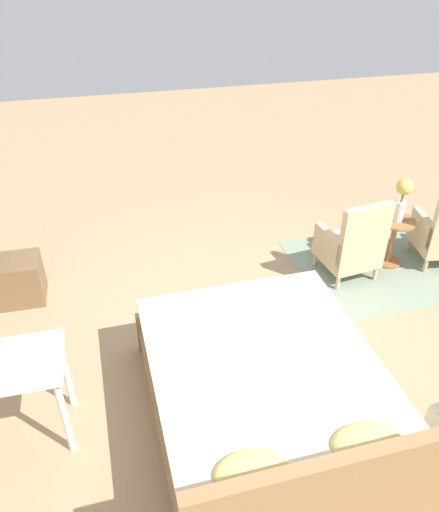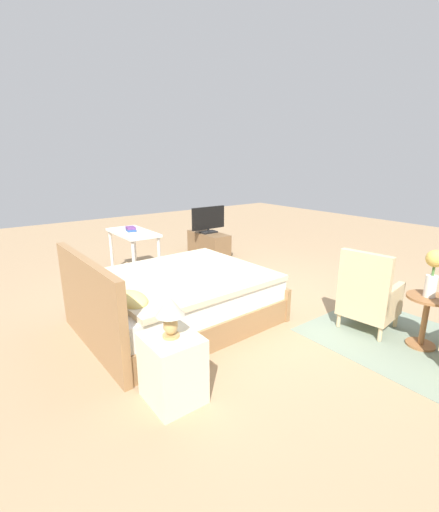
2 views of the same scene
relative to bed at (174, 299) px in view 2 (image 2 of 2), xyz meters
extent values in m
plane|color=#A38460|center=(-0.07, -0.98, -0.30)|extent=(16.00, 16.00, 0.00)
cube|color=gray|center=(-1.99, -1.70, -0.29)|extent=(2.10, 1.50, 0.01)
cube|color=#997047|center=(0.00, -0.05, -0.16)|extent=(1.68, 2.12, 0.28)
cube|color=white|center=(0.00, -0.05, 0.10)|extent=(1.61, 2.04, 0.24)
cube|color=beige|center=(0.00, -0.13, 0.25)|extent=(1.66, 1.87, 0.06)
cube|color=#997047|center=(-0.03, 0.95, 0.18)|extent=(1.65, 0.13, 0.96)
cube|color=#997047|center=(0.03, -1.06, -0.10)|extent=(1.65, 0.11, 0.40)
ellipsoid|color=#DBC670|center=(-0.38, 0.67, 0.29)|extent=(0.45, 0.29, 0.14)
ellipsoid|color=#DBC670|center=(0.35, 0.69, 0.29)|extent=(0.45, 0.29, 0.14)
cylinder|color=#CCB284|center=(-1.63, -1.96, -0.21)|extent=(0.04, 0.04, 0.16)
cylinder|color=#CCB284|center=(-1.17, -1.89, -0.21)|extent=(0.04, 0.04, 0.16)
cylinder|color=#CCB284|center=(-1.69, -1.50, -0.21)|extent=(0.04, 0.04, 0.16)
cylinder|color=#CCB284|center=(-1.23, -1.44, -0.21)|extent=(0.04, 0.04, 0.16)
cube|color=#CCB284|center=(-1.43, -1.70, -0.07)|extent=(0.61, 0.61, 0.12)
cube|color=#A3B7CC|center=(-1.43, -1.70, 0.04)|extent=(0.56, 0.56, 0.10)
cube|color=#CCB284|center=(-1.46, -1.47, 0.31)|extent=(0.55, 0.15, 0.64)
cube|color=#CCB284|center=(-1.66, -1.73, 0.12)|extent=(0.14, 0.52, 0.26)
cube|color=#CCB284|center=(-1.20, -1.67, 0.12)|extent=(0.14, 0.52, 0.26)
cylinder|color=#936038|center=(-1.99, -1.76, -0.29)|extent=(0.28, 0.28, 0.03)
cylinder|color=#936038|center=(-1.99, -1.76, -0.03)|extent=(0.06, 0.06, 0.49)
cylinder|color=#936038|center=(-1.99, -1.76, 0.23)|extent=(0.40, 0.40, 0.02)
cylinder|color=silver|center=(-1.99, -1.76, 0.36)|extent=(0.11, 0.11, 0.22)
cylinder|color=#477538|center=(-1.99, -1.76, 0.52)|extent=(0.02, 0.02, 0.10)
sphere|color=#E0B251|center=(-1.99, -1.76, 0.64)|extent=(0.17, 0.17, 0.17)
cube|color=beige|center=(-1.16, 0.68, -0.02)|extent=(0.44, 0.40, 0.55)
cube|color=#B3AB8E|center=(-1.16, 0.48, 0.09)|extent=(0.37, 0.01, 0.09)
cylinder|color=tan|center=(-1.16, 0.68, 0.26)|extent=(0.13, 0.13, 0.02)
ellipsoid|color=tan|center=(-1.16, 0.68, 0.35)|extent=(0.11, 0.11, 0.16)
cone|color=beige|center=(-1.16, 0.68, 0.51)|extent=(0.22, 0.22, 0.15)
cube|color=brown|center=(2.18, -2.04, -0.07)|extent=(0.96, 0.40, 0.46)
cube|color=black|center=(2.18, -2.04, 0.18)|extent=(0.20, 0.32, 0.03)
cylinder|color=black|center=(2.18, -2.04, 0.22)|extent=(0.04, 0.04, 0.05)
cube|color=black|center=(2.18, -2.04, 0.46)|extent=(0.05, 0.75, 0.44)
cube|color=black|center=(2.20, -2.04, 0.46)|extent=(0.01, 0.70, 0.39)
cylinder|color=silver|center=(1.43, -0.56, 0.05)|extent=(0.05, 0.05, 0.70)
cylinder|color=silver|center=(2.37, -0.56, 0.05)|extent=(0.05, 0.05, 0.70)
cylinder|color=silver|center=(1.43, -0.14, 0.05)|extent=(0.05, 0.05, 0.70)
cylinder|color=silver|center=(2.37, -0.14, 0.05)|extent=(0.05, 0.05, 0.70)
cube|color=silver|center=(1.90, -0.35, 0.43)|extent=(1.04, 0.52, 0.04)
cube|color=#284C8E|center=(1.93, -0.33, 0.46)|extent=(0.23, 0.17, 0.04)
cube|color=#66387A|center=(1.93, -0.33, 0.50)|extent=(0.21, 0.16, 0.04)
camera|label=1|loc=(0.90, 2.26, 2.90)|focal=35.00mm
camera|label=2|loc=(-3.25, 1.80, 1.55)|focal=24.00mm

